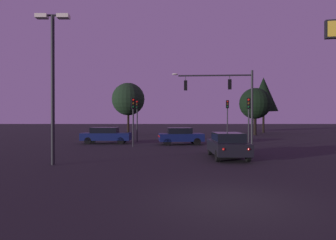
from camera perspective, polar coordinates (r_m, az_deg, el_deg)
ground_plane at (r=32.80m, az=3.23°, el=-3.80°), size 168.00×168.00×0.00m
traffic_signal_mast_arm at (r=26.23m, az=12.02°, el=5.45°), size 7.31×0.72×6.70m
traffic_light_corner_left at (r=32.19m, az=11.94°, el=1.66°), size 0.31×0.35×4.40m
traffic_light_corner_right at (r=23.60m, az=-7.01°, el=1.59°), size 0.36×0.38×4.06m
traffic_light_median at (r=28.82m, az=-6.23°, el=1.57°), size 0.32×0.36×4.22m
traffic_light_far_side at (r=23.53m, az=16.01°, el=1.51°), size 0.35×0.38×4.02m
car_nearside_lane at (r=17.36m, az=11.96°, el=-4.90°), size 1.89×4.45×1.52m
car_crossing_left at (r=25.60m, az=2.58°, el=-3.20°), size 4.17×2.27×1.52m
car_crossing_right at (r=27.21m, az=-12.42°, el=-2.99°), size 4.67×1.82×1.52m
parking_lot_lamp_post at (r=15.73m, az=-22.23°, el=9.51°), size 1.70×0.36×7.68m
tree_behind_sign at (r=40.87m, az=-8.01°, el=4.18°), size 4.66×4.66×7.44m
tree_left_far at (r=41.53m, az=17.19°, el=3.19°), size 4.36×4.36×6.64m
tree_center_horizon at (r=48.72m, az=18.74°, el=4.92°), size 4.56×4.56×9.04m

